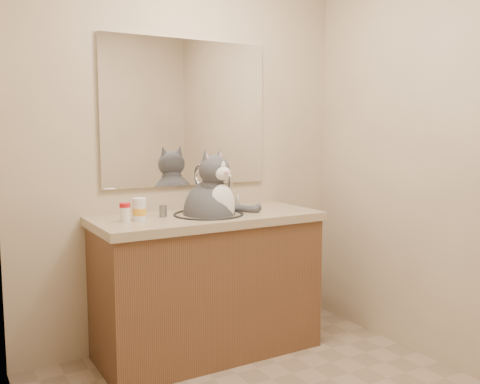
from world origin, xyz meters
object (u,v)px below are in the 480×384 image
(pill_bottle_redcap, at_px, (125,212))
(pill_bottle_orange, at_px, (139,210))
(grey_canister, at_px, (163,211))
(cat, at_px, (211,209))

(pill_bottle_redcap, bearing_deg, pill_bottle_orange, -6.88)
(pill_bottle_orange, height_order, grey_canister, pill_bottle_orange)
(pill_bottle_redcap, height_order, pill_bottle_orange, pill_bottle_orange)
(cat, distance_m, pill_bottle_orange, 0.44)
(pill_bottle_orange, relative_size, grey_canister, 1.83)
(cat, relative_size, pill_bottle_redcap, 5.85)
(cat, distance_m, grey_canister, 0.28)
(cat, height_order, grey_canister, cat)
(pill_bottle_redcap, relative_size, grey_canister, 1.50)
(cat, bearing_deg, pill_bottle_orange, 163.89)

